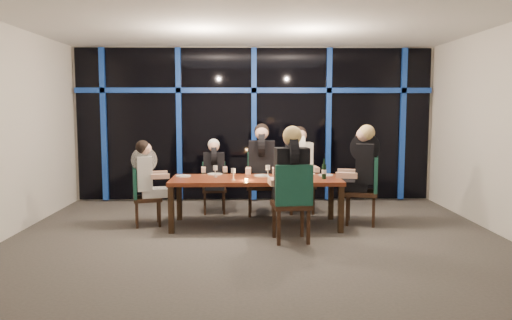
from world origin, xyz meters
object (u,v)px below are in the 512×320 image
object	(u,v)px
chair_far_left	(214,184)
diner_end_right	(362,160)
chair_end_right	(367,187)
diner_far_right	(300,157)
dining_table	(256,182)
diner_near_mid	(291,167)
chair_far_right	(299,179)
diner_far_mid	(262,156)
wine_bottle	(324,171)
diner_far_left	(214,165)
chair_near_mid	(292,199)
chair_far_mid	(262,180)
diner_end_left	(147,170)
water_pitcher	(301,172)
chair_end_left	(142,193)

from	to	relation	value
chair_far_left	diner_end_right	xyz separation A→B (m)	(2.38, -0.95, 0.52)
chair_end_right	diner_far_right	distance (m)	1.36
dining_table	diner_far_right	distance (m)	1.28
diner_near_mid	chair_far_right	bearing A→B (deg)	-104.84
diner_near_mid	diner_end_right	bearing A→B (deg)	-145.83
diner_far_mid	diner_near_mid	size ratio (longest dim) A/B	0.98
wine_bottle	diner_far_left	bearing A→B (deg)	147.99
chair_near_mid	diner_far_left	bearing A→B (deg)	-64.78
chair_far_left	diner_far_left	distance (m)	0.36
chair_far_left	diner_far_right	size ratio (longest dim) A/B	0.88
diner_near_mid	wine_bottle	xyz separation A→B (m)	(0.57, 0.79, -0.16)
dining_table	diner_near_mid	world-z (taller)	diner_near_mid
diner_far_left	diner_far_right	world-z (taller)	diner_far_right
dining_table	diner_far_mid	xyz separation A→B (m)	(0.11, 0.80, 0.33)
chair_far_mid	chair_far_right	xyz separation A→B (m)	(0.66, 0.17, -0.02)
diner_end_left	diner_far_left	bearing A→B (deg)	-60.99
diner_far_mid	diner_far_left	bearing A→B (deg)	169.15
diner_end_left	wine_bottle	xyz separation A→B (m)	(2.72, -0.17, 0.00)
chair_far_left	diner_end_right	bearing A→B (deg)	-27.01
diner_far_left	water_pitcher	distance (m)	1.76
dining_table	chair_end_left	world-z (taller)	chair_end_left
chair_far_right	chair_near_mid	bearing A→B (deg)	-104.98
dining_table	diner_far_right	size ratio (longest dim) A/B	2.60
diner_far_left	diner_far_right	size ratio (longest dim) A/B	0.86
diner_far_mid	diner_far_right	size ratio (longest dim) A/B	1.04
diner_far_left	wine_bottle	distance (m)	2.06
chair_far_left	chair_far_mid	xyz separation A→B (m)	(0.83, -0.17, 0.10)
chair_end_right	diner_far_right	world-z (taller)	diner_far_right
diner_near_mid	wine_bottle	bearing A→B (deg)	-131.75
wine_bottle	diner_near_mid	bearing A→B (deg)	-125.91
chair_near_mid	diner_far_left	xyz separation A→B (m)	(-1.18, 1.97, 0.24)
chair_end_right	water_pitcher	size ratio (longest dim) A/B	5.48
diner_far_right	diner_end_right	bearing A→B (deg)	-50.99
chair_end_right	chair_far_right	bearing A→B (deg)	-120.35
chair_end_right	diner_end_right	distance (m)	0.43
wine_bottle	chair_end_left	bearing A→B (deg)	176.82
diner_far_left	chair_near_mid	bearing A→B (deg)	-64.26
chair_end_right	diner_far_left	xyz separation A→B (m)	(-2.46, 0.89, 0.25)
dining_table	chair_end_left	bearing A→B (deg)	178.44
chair_far_mid	wine_bottle	xyz separation A→B (m)	(0.92, -1.00, 0.28)
chair_far_right	diner_end_right	bearing A→B (deg)	-53.41
diner_far_right	diner_near_mid	size ratio (longest dim) A/B	0.95
chair_far_right	chair_end_left	xyz separation A→B (m)	(-2.54, -1.01, -0.07)
chair_end_right	water_pitcher	distance (m)	1.11
chair_near_mid	diner_far_mid	distance (m)	1.87
chair_far_right	diner_end_left	xyz separation A→B (m)	(-2.46, -0.99, 0.30)
chair_end_right	chair_far_mid	bearing A→B (deg)	-101.67
water_pitcher	chair_end_right	bearing A→B (deg)	1.87
chair_end_right	chair_far_left	bearing A→B (deg)	-97.05
chair_near_mid	diner_far_right	distance (m)	2.01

